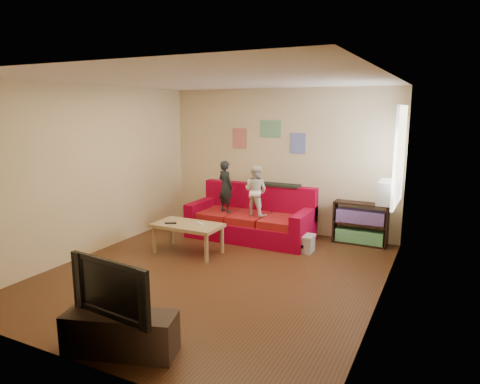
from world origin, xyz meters
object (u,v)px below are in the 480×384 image
at_px(child_a, 226,187).
at_px(bookshelf, 360,226).
at_px(child_b, 256,191).
at_px(file_box, 301,243).
at_px(coffee_table, 188,228).
at_px(tv_stand, 121,333).
at_px(sofa, 252,220).
at_px(television, 118,286).

bearing_deg(child_a, bookshelf, -140.58).
height_order(child_b, file_box, child_b).
bearing_deg(coffee_table, file_box, 29.35).
relative_size(file_box, tv_stand, 0.38).
bearing_deg(sofa, coffee_table, -114.13).
bearing_deg(tv_stand, coffee_table, 93.04).
bearing_deg(child_a, coffee_table, 107.54).
xyz_separation_m(child_a, bookshelf, (2.31, 0.66, -0.61)).
height_order(sofa, child_b, child_b).
bearing_deg(television, bookshelf, 78.60).
height_order(bookshelf, television, television).
relative_size(child_a, coffee_table, 0.86).
relative_size(child_b, television, 0.91).
height_order(bookshelf, file_box, bookshelf).
xyz_separation_m(sofa, coffee_table, (-0.57, -1.27, 0.10)).
relative_size(sofa, child_b, 2.47).
distance_m(bookshelf, file_box, 1.16).
relative_size(coffee_table, tv_stand, 1.01).
relative_size(coffee_table, bookshelf, 1.19).
height_order(coffee_table, tv_stand, coffee_table).
xyz_separation_m(bookshelf, tv_stand, (-1.40, -4.49, -0.13)).
relative_size(child_b, tv_stand, 0.83).
distance_m(child_a, file_box, 1.72).
bearing_deg(child_b, tv_stand, 103.27).
relative_size(tv_stand, television, 1.10).
xyz_separation_m(coffee_table, television, (1.02, -2.74, 0.27)).
height_order(child_b, tv_stand, child_b).
bearing_deg(child_a, child_b, -156.46).
bearing_deg(sofa, tv_stand, -83.52).
bearing_deg(television, coffee_table, 116.32).
relative_size(child_a, file_box, 2.28).
bearing_deg(tv_stand, file_box, 63.21).
height_order(bookshelf, tv_stand, bookshelf).
xyz_separation_m(child_b, tv_stand, (0.31, -3.83, -0.71)).
xyz_separation_m(child_a, television, (0.91, -3.83, -0.25)).
bearing_deg(file_box, bookshelf, 46.35).
bearing_deg(child_b, bookshelf, -150.27).
bearing_deg(child_a, tv_stand, 126.86).
distance_m(bookshelf, tv_stand, 4.70).
relative_size(child_a, child_b, 1.05).
relative_size(child_a, television, 0.95).
xyz_separation_m(bookshelf, television, (-1.40, -4.49, 0.36)).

